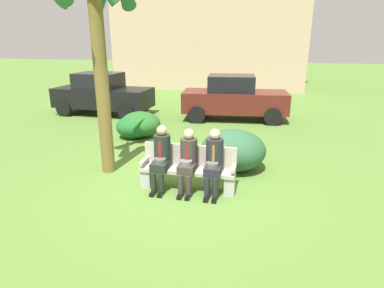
% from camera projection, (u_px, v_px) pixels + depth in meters
% --- Properties ---
extents(ground_plane, '(80.00, 80.00, 0.00)m').
position_uv_depth(ground_plane, '(183.00, 187.00, 6.82)').
color(ground_plane, '#537A31').
extents(park_bench, '(1.93, 0.44, 0.90)m').
position_uv_depth(park_bench, '(188.00, 169.00, 6.65)').
color(park_bench, '#B7AD9E').
rests_on(park_bench, ground).
extents(seated_man_left, '(0.34, 0.72, 1.32)m').
position_uv_depth(seated_man_left, '(161.00, 155.00, 6.55)').
color(seated_man_left, '#1E2823').
rests_on(seated_man_left, ground).
extents(seated_man_middle, '(0.34, 0.72, 1.28)m').
position_uv_depth(seated_man_middle, '(188.00, 158.00, 6.44)').
color(seated_man_middle, '#38332D').
rests_on(seated_man_middle, ground).
extents(seated_man_right, '(0.34, 0.72, 1.31)m').
position_uv_depth(seated_man_right, '(214.00, 159.00, 6.33)').
color(seated_man_right, '#23232D').
rests_on(seated_man_right, ground).
extents(palm_tree_tall, '(1.69, 1.76, 4.80)m').
position_uv_depth(palm_tree_tall, '(96.00, 16.00, 6.62)').
color(palm_tree_tall, brown).
rests_on(palm_tree_tall, ground).
extents(shrub_near_bench, '(1.52, 1.40, 0.95)m').
position_uv_depth(shrub_near_bench, '(233.00, 150.00, 7.62)').
color(shrub_near_bench, '#2B5536').
rests_on(shrub_near_bench, ground).
extents(shrub_mid_lawn, '(1.13, 1.03, 0.70)m').
position_uv_depth(shrub_mid_lawn, '(134.00, 127.00, 10.12)').
color(shrub_mid_lawn, '#1F6129').
rests_on(shrub_mid_lawn, ground).
extents(shrub_far_lawn, '(1.28, 1.17, 0.80)m').
position_uv_depth(shrub_far_lawn, '(140.00, 124.00, 10.23)').
color(shrub_far_lawn, '#276325').
rests_on(shrub_far_lawn, ground).
extents(parked_car_near, '(3.97, 1.86, 1.68)m').
position_uv_depth(parked_car_near, '(102.00, 94.00, 13.19)').
color(parked_car_near, black).
rests_on(parked_car_near, ground).
extents(parked_car_far, '(4.03, 2.01, 1.68)m').
position_uv_depth(parked_car_far, '(234.00, 98.00, 12.32)').
color(parked_car_far, '#591E19').
rests_on(parked_car_far, ground).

